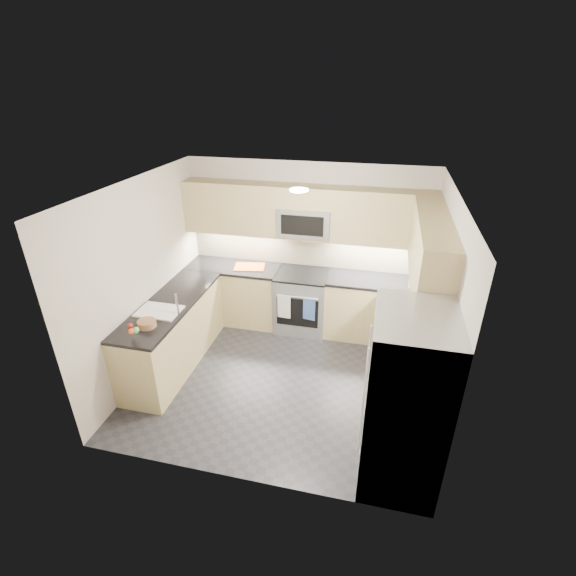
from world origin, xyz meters
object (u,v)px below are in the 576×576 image
at_px(gas_range, 302,302).
at_px(microwave, 305,221).
at_px(utensil_bowl, 421,281).
at_px(cutting_board, 249,267).
at_px(refrigerator, 405,401).
at_px(fruit_basket, 147,324).

bearing_deg(gas_range, microwave, 90.00).
bearing_deg(microwave, gas_range, -90.00).
xyz_separation_m(utensil_bowl, cutting_board, (-2.51, 0.10, -0.09)).
bearing_deg(refrigerator, cutting_board, 132.94).
height_order(utensil_bowl, cutting_board, utensil_bowl).
relative_size(microwave, utensil_bowl, 2.36).
xyz_separation_m(cutting_board, fruit_basket, (-0.64, -1.89, 0.03)).
bearing_deg(cutting_board, utensil_bowl, -2.37).
height_order(microwave, utensil_bowl, microwave).
xyz_separation_m(gas_range, refrigerator, (1.45, -2.43, 0.45)).
bearing_deg(microwave, fruit_basket, -126.35).
height_order(refrigerator, cutting_board, refrigerator).
bearing_deg(refrigerator, fruit_basket, 169.14).
relative_size(gas_range, fruit_basket, 4.27).
bearing_deg(cutting_board, fruit_basket, -108.58).
xyz_separation_m(gas_range, utensil_bowl, (1.68, -0.08, 0.58)).
height_order(gas_range, microwave, microwave).
xyz_separation_m(gas_range, fruit_basket, (-1.47, -1.87, 0.52)).
height_order(gas_range, cutting_board, cutting_board).
xyz_separation_m(gas_range, microwave, (0.00, 0.12, 1.24)).
bearing_deg(fruit_basket, utensil_bowl, 29.61).
relative_size(utensil_bowl, fruit_basket, 1.51).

